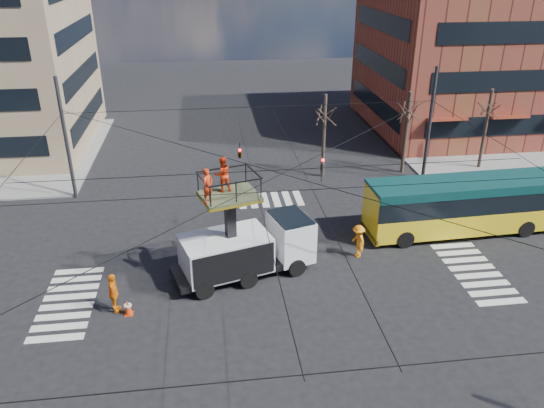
{
  "coord_description": "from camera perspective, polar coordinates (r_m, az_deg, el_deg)",
  "views": [
    {
      "loc": [
        -3.2,
        -21.36,
        14.7
      ],
      "look_at": [
        -0.08,
        2.7,
        3.16
      ],
      "focal_mm": 35.0,
      "sensor_mm": 36.0,
      "label": 1
    }
  ],
  "objects": [
    {
      "name": "crosswalks",
      "position": [
        26.12,
        0.94,
        -8.78
      ],
      "size": [
        22.4,
        22.4,
        0.02
      ],
      "primitive_type": null,
      "color": "silver",
      "rests_on": "ground"
    },
    {
      "name": "ground",
      "position": [
        26.13,
        0.94,
        -8.8
      ],
      "size": [
        120.0,
        120.0,
        0.0
      ],
      "primitive_type": "plane",
      "color": "black",
      "rests_on": "ground"
    },
    {
      "name": "building_ne",
      "position": [
        52.43,
        22.23,
        15.21
      ],
      "size": [
        20.06,
        16.06,
        14.0
      ],
      "color": "maroon",
      "rests_on": "ground"
    },
    {
      "name": "city_bus",
      "position": [
        32.05,
        19.93,
        -0.07
      ],
      "size": [
        11.32,
        3.07,
        3.2
      ],
      "rotation": [
        0.0,
        0.0,
        0.04
      ],
      "color": "yellow",
      "rests_on": "ground"
    },
    {
      "name": "worker_ground",
      "position": [
        24.93,
        -16.67,
        -9.19
      ],
      "size": [
        0.73,
        1.22,
        1.95
      ],
      "primitive_type": "imported",
      "rotation": [
        0.0,
        0.0,
        1.81
      ],
      "color": "orange",
      "rests_on": "ground"
    },
    {
      "name": "traffic_cone",
      "position": [
        24.93,
        -15.23,
        -10.68
      ],
      "size": [
        0.36,
        0.36,
        0.74
      ],
      "primitive_type": "cone",
      "color": "red",
      "rests_on": "ground"
    },
    {
      "name": "tree_a",
      "position": [
        37.2,
        5.71,
        9.61
      ],
      "size": [
        2.0,
        2.0,
        6.0
      ],
      "color": "#382B21",
      "rests_on": "ground"
    },
    {
      "name": "utility_truck",
      "position": [
        26.05,
        -2.76,
        -3.64
      ],
      "size": [
        7.36,
        4.22,
        6.26
      ],
      "rotation": [
        0.0,
        0.0,
        0.29
      ],
      "color": "black",
      "rests_on": "ground"
    },
    {
      "name": "flagger",
      "position": [
        28.37,
        9.25,
        -3.98
      ],
      "size": [
        0.85,
        1.28,
        1.85
      ],
      "primitive_type": "imported",
      "rotation": [
        0.0,
        0.0,
        -1.43
      ],
      "color": "orange",
      "rests_on": "ground"
    },
    {
      "name": "overhead_network",
      "position": [
        24.33,
        0.71,
        0.1
      ],
      "size": [
        24.24,
        24.24,
        8.0
      ],
      "color": "#2D2D30",
      "rests_on": "ground"
    },
    {
      "name": "tree_c",
      "position": [
        41.53,
        22.31,
        9.52
      ],
      "size": [
        2.0,
        2.0,
        6.0
      ],
      "color": "#382B21",
      "rests_on": "ground"
    },
    {
      "name": "sidewalk_ne",
      "position": [
        50.93,
        21.53,
        6.95
      ],
      "size": [
        18.0,
        18.0,
        0.12
      ],
      "primitive_type": "cube",
      "color": "slate",
      "rests_on": "ground"
    },
    {
      "name": "tree_b",
      "position": [
        38.97,
        14.47,
        9.66
      ],
      "size": [
        2.0,
        2.0,
        6.0
      ],
      "color": "#382B21",
      "rests_on": "ground"
    }
  ]
}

